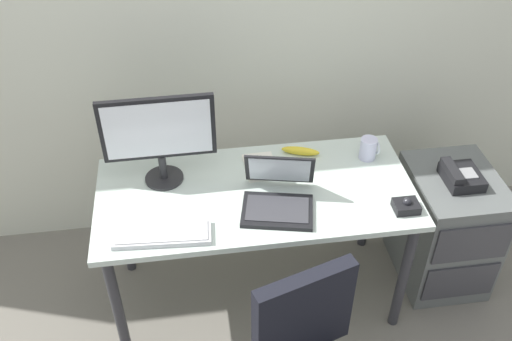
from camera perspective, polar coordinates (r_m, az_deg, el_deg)
name	(u,v)px	position (r m, az deg, el deg)	size (l,w,h in m)	color
ground_plane	(256,293)	(3.15, 0.00, -12.17)	(8.00, 8.00, 0.00)	slate
desk	(256,204)	(2.67, 0.00, -3.41)	(1.46, 0.68, 0.73)	silver
file_cabinet	(445,227)	(3.18, 18.40, -5.40)	(0.42, 0.53, 0.66)	#5B5F5F
desk_phone	(461,176)	(2.94, 19.79, -0.52)	(0.17, 0.20, 0.09)	black
monitor_main	(159,134)	(2.56, -9.73, 3.63)	(0.51, 0.18, 0.44)	#262628
keyboard	(162,234)	(2.43, -9.38, -6.31)	(0.42, 0.16, 0.03)	silver
laptop	(278,195)	(2.52, 2.23, -2.51)	(0.37, 0.37, 0.22)	black
trackball_mouse	(406,206)	(2.59, 14.81, -3.43)	(0.11, 0.09, 0.07)	black
coffee_mug	(369,148)	(2.83, 11.22, 2.18)	(0.09, 0.08, 0.11)	silver
paper_notepad	(260,167)	(2.75, 0.44, 0.39)	(0.15, 0.21, 0.01)	white
banana	(300,151)	(2.83, 4.47, 1.97)	(0.19, 0.04, 0.04)	yellow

